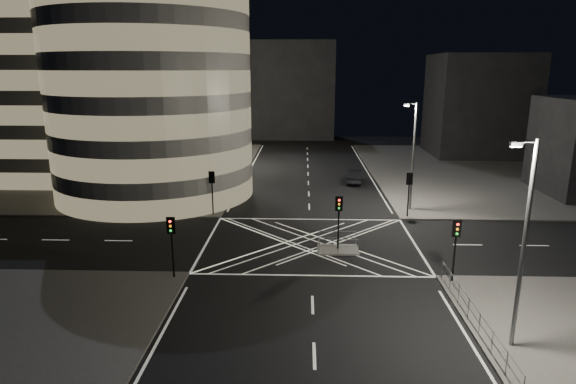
{
  "coord_description": "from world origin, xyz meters",
  "views": [
    {
      "loc": [
        -0.57,
        -34.94,
        13.08
      ],
      "look_at": [
        -1.87,
        4.09,
        3.0
      ],
      "focal_mm": 30.0,
      "sensor_mm": 36.0,
      "label": 1
    }
  ],
  "objects_px": {
    "traffic_signal_fr": "(409,186)",
    "street_lamp_right_far": "(413,153)",
    "traffic_signal_fl": "(212,185)",
    "traffic_signal_island": "(339,213)",
    "street_lamp_right_near": "(523,239)",
    "street_lamp_left_near": "(214,147)",
    "street_lamp_left_far": "(239,126)",
    "traffic_signal_nr": "(456,239)",
    "central_island": "(338,250)",
    "sedan": "(355,176)",
    "traffic_signal_nl": "(172,236)"
  },
  "relations": [
    {
      "from": "street_lamp_right_far",
      "to": "street_lamp_right_near",
      "type": "bearing_deg",
      "value": -90.0
    },
    {
      "from": "traffic_signal_nr",
      "to": "street_lamp_left_far",
      "type": "bearing_deg",
      "value": 116.36
    },
    {
      "from": "street_lamp_left_near",
      "to": "central_island",
      "type": "bearing_deg",
      "value": -49.73
    },
    {
      "from": "street_lamp_left_near",
      "to": "street_lamp_left_far",
      "type": "xyz_separation_m",
      "value": [
        0.0,
        18.0,
        0.0
      ]
    },
    {
      "from": "traffic_signal_fl",
      "to": "traffic_signal_nr",
      "type": "distance_m",
      "value": 22.24
    },
    {
      "from": "traffic_signal_fl",
      "to": "street_lamp_right_near",
      "type": "height_order",
      "value": "street_lamp_right_near"
    },
    {
      "from": "traffic_signal_nl",
      "to": "street_lamp_right_far",
      "type": "bearing_deg",
      "value": 40.91
    },
    {
      "from": "traffic_signal_nr",
      "to": "traffic_signal_island",
      "type": "relative_size",
      "value": 1.0
    },
    {
      "from": "street_lamp_left_near",
      "to": "street_lamp_right_near",
      "type": "bearing_deg",
      "value": -54.03
    },
    {
      "from": "traffic_signal_fr",
      "to": "street_lamp_left_near",
      "type": "height_order",
      "value": "street_lamp_left_near"
    },
    {
      "from": "central_island",
      "to": "traffic_signal_nr",
      "type": "bearing_deg",
      "value": -37.93
    },
    {
      "from": "traffic_signal_fl",
      "to": "traffic_signal_island",
      "type": "distance_m",
      "value": 13.62
    },
    {
      "from": "traffic_signal_fl",
      "to": "traffic_signal_fr",
      "type": "xyz_separation_m",
      "value": [
        17.6,
        0.0,
        0.0
      ]
    },
    {
      "from": "traffic_signal_fr",
      "to": "street_lamp_right_far",
      "type": "relative_size",
      "value": 0.4
    },
    {
      "from": "traffic_signal_island",
      "to": "street_lamp_right_near",
      "type": "relative_size",
      "value": 0.4
    },
    {
      "from": "traffic_signal_fr",
      "to": "traffic_signal_island",
      "type": "xyz_separation_m",
      "value": [
        -6.8,
        -8.3,
        0.0
      ]
    },
    {
      "from": "traffic_signal_island",
      "to": "sedan",
      "type": "xyz_separation_m",
      "value": [
        3.43,
        21.76,
        -2.14
      ]
    },
    {
      "from": "central_island",
      "to": "traffic_signal_nl",
      "type": "relative_size",
      "value": 0.75
    },
    {
      "from": "traffic_signal_nl",
      "to": "central_island",
      "type": "bearing_deg",
      "value": 26.14
    },
    {
      "from": "traffic_signal_fr",
      "to": "street_lamp_right_far",
      "type": "distance_m",
      "value": 3.48
    },
    {
      "from": "traffic_signal_nl",
      "to": "street_lamp_right_far",
      "type": "distance_m",
      "value": 24.27
    },
    {
      "from": "street_lamp_left_far",
      "to": "sedan",
      "type": "relative_size",
      "value": 2.12
    },
    {
      "from": "traffic_signal_fr",
      "to": "traffic_signal_fl",
      "type": "bearing_deg",
      "value": 180.0
    },
    {
      "from": "traffic_signal_fl",
      "to": "street_lamp_left_near",
      "type": "xyz_separation_m",
      "value": [
        -0.64,
        5.2,
        2.63
      ]
    },
    {
      "from": "street_lamp_left_far",
      "to": "street_lamp_right_far",
      "type": "xyz_separation_m",
      "value": [
        18.87,
        -21.0,
        0.0
      ]
    },
    {
      "from": "traffic_signal_fr",
      "to": "street_lamp_right_far",
      "type": "height_order",
      "value": "street_lamp_right_far"
    },
    {
      "from": "traffic_signal_nr",
      "to": "street_lamp_left_far",
      "type": "relative_size",
      "value": 0.4
    },
    {
      "from": "street_lamp_right_far",
      "to": "traffic_signal_fl",
      "type": "bearing_deg",
      "value": -173.12
    },
    {
      "from": "central_island",
      "to": "traffic_signal_nr",
      "type": "distance_m",
      "value": 9.08
    },
    {
      "from": "traffic_signal_nl",
      "to": "sedan",
      "type": "height_order",
      "value": "traffic_signal_nl"
    },
    {
      "from": "traffic_signal_nl",
      "to": "sedan",
      "type": "bearing_deg",
      "value": 62.26
    },
    {
      "from": "traffic_signal_fr",
      "to": "traffic_signal_nr",
      "type": "bearing_deg",
      "value": -90.0
    },
    {
      "from": "traffic_signal_nr",
      "to": "street_lamp_right_far",
      "type": "bearing_deg",
      "value": 87.7
    },
    {
      "from": "traffic_signal_nr",
      "to": "traffic_signal_island",
      "type": "xyz_separation_m",
      "value": [
        -6.8,
        5.3,
        0.0
      ]
    },
    {
      "from": "central_island",
      "to": "traffic_signal_nl",
      "type": "height_order",
      "value": "traffic_signal_nl"
    },
    {
      "from": "traffic_signal_nl",
      "to": "street_lamp_right_near",
      "type": "relative_size",
      "value": 0.4
    },
    {
      "from": "traffic_signal_fl",
      "to": "central_island",
      "type": "bearing_deg",
      "value": -37.54
    },
    {
      "from": "central_island",
      "to": "traffic_signal_fl",
      "type": "distance_m",
      "value": 13.91
    },
    {
      "from": "central_island",
      "to": "street_lamp_right_far",
      "type": "bearing_deg",
      "value": 54.7
    },
    {
      "from": "traffic_signal_nl",
      "to": "street_lamp_left_far",
      "type": "xyz_separation_m",
      "value": [
        -0.64,
        36.8,
        2.63
      ]
    },
    {
      "from": "central_island",
      "to": "traffic_signal_fr",
      "type": "xyz_separation_m",
      "value": [
        6.8,
        8.3,
        2.84
      ]
    },
    {
      "from": "traffic_signal_fl",
      "to": "street_lamp_right_far",
      "type": "distance_m",
      "value": 18.55
    },
    {
      "from": "traffic_signal_nr",
      "to": "traffic_signal_fl",
      "type": "bearing_deg",
      "value": 142.31
    },
    {
      "from": "central_island",
      "to": "traffic_signal_fl",
      "type": "relative_size",
      "value": 0.75
    },
    {
      "from": "street_lamp_left_near",
      "to": "street_lamp_right_far",
      "type": "height_order",
      "value": "same"
    },
    {
      "from": "central_island",
      "to": "street_lamp_left_far",
      "type": "xyz_separation_m",
      "value": [
        -11.44,
        31.5,
        5.47
      ]
    },
    {
      "from": "traffic_signal_nr",
      "to": "street_lamp_right_far",
      "type": "distance_m",
      "value": 16.03
    },
    {
      "from": "traffic_signal_fr",
      "to": "traffic_signal_nr",
      "type": "distance_m",
      "value": 13.6
    },
    {
      "from": "street_lamp_left_near",
      "to": "street_lamp_left_far",
      "type": "distance_m",
      "value": 18.0
    },
    {
      "from": "traffic_signal_fl",
      "to": "traffic_signal_nl",
      "type": "relative_size",
      "value": 1.0
    }
  ]
}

